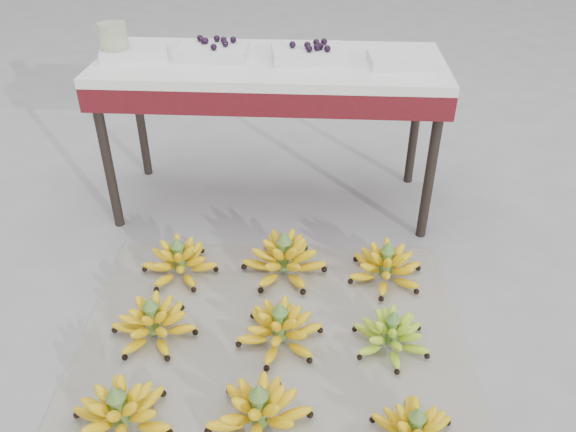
# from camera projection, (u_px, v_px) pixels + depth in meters

# --- Properties ---
(ground) EXTENTS (60.00, 60.00, 0.00)m
(ground) POSITION_uv_depth(u_px,v_px,m) (287.00, 351.00, 1.79)
(ground) COLOR slate
(ground) RESTS_ON ground
(newspaper_mat) EXTENTS (1.29, 1.10, 0.01)m
(newspaper_mat) POSITION_uv_depth(u_px,v_px,m) (273.00, 343.00, 1.81)
(newspaper_mat) COLOR silver
(newspaper_mat) RESTS_ON ground
(bunch_front_left) EXTENTS (0.37, 0.37, 0.17)m
(bunch_front_left) POSITION_uv_depth(u_px,v_px,m) (120.00, 415.00, 1.51)
(bunch_front_left) COLOR yellow
(bunch_front_left) RESTS_ON newspaper_mat
(bunch_front_center) EXTENTS (0.32, 0.32, 0.18)m
(bunch_front_center) POSITION_uv_depth(u_px,v_px,m) (259.00, 413.00, 1.51)
(bunch_front_center) COLOR yellow
(bunch_front_center) RESTS_ON newspaper_mat
(bunch_front_right) EXTENTS (0.28, 0.28, 0.15)m
(bunch_front_right) POSITION_uv_depth(u_px,v_px,m) (415.00, 432.00, 1.47)
(bunch_front_right) COLOR yellow
(bunch_front_right) RESTS_ON newspaper_mat
(bunch_mid_left) EXTENTS (0.27, 0.27, 0.17)m
(bunch_mid_left) POSITION_uv_depth(u_px,v_px,m) (153.00, 323.00, 1.81)
(bunch_mid_left) COLOR yellow
(bunch_mid_left) RESTS_ON newspaper_mat
(bunch_mid_center) EXTENTS (0.28, 0.28, 0.17)m
(bunch_mid_center) POSITION_uv_depth(u_px,v_px,m) (280.00, 329.00, 1.78)
(bunch_mid_center) COLOR yellow
(bunch_mid_center) RESTS_ON newspaper_mat
(bunch_mid_right) EXTENTS (0.32, 0.32, 0.15)m
(bunch_mid_right) POSITION_uv_depth(u_px,v_px,m) (391.00, 334.00, 1.77)
(bunch_mid_right) COLOR #78AF20
(bunch_mid_right) RESTS_ON newspaper_mat
(bunch_back_left) EXTENTS (0.36, 0.36, 0.17)m
(bunch_back_left) POSITION_uv_depth(u_px,v_px,m) (179.00, 261.00, 2.07)
(bunch_back_left) COLOR yellow
(bunch_back_left) RESTS_ON newspaper_mat
(bunch_back_center) EXTENTS (0.35, 0.35, 0.19)m
(bunch_back_center) POSITION_uv_depth(u_px,v_px,m) (284.00, 259.00, 2.07)
(bunch_back_center) COLOR yellow
(bunch_back_center) RESTS_ON newspaper_mat
(bunch_back_right) EXTENTS (0.34, 0.34, 0.17)m
(bunch_back_right) POSITION_uv_depth(u_px,v_px,m) (386.00, 266.00, 2.05)
(bunch_back_right) COLOR yellow
(bunch_back_right) RESTS_ON newspaper_mat
(vendor_table) EXTENTS (1.36, 0.54, 0.65)m
(vendor_table) POSITION_uv_depth(u_px,v_px,m) (270.00, 78.00, 2.23)
(vendor_table) COLOR black
(vendor_table) RESTS_ON ground
(tray_far_left) EXTENTS (0.29, 0.24, 0.04)m
(tray_far_left) POSITION_uv_depth(u_px,v_px,m) (134.00, 51.00, 2.21)
(tray_far_left) COLOR silver
(tray_far_left) RESTS_ON vendor_table
(tray_left) EXTENTS (0.27, 0.20, 0.07)m
(tray_left) POSITION_uv_depth(u_px,v_px,m) (213.00, 51.00, 2.20)
(tray_left) COLOR silver
(tray_left) RESTS_ON vendor_table
(tray_right) EXTENTS (0.30, 0.23, 0.07)m
(tray_right) POSITION_uv_depth(u_px,v_px,m) (308.00, 53.00, 2.18)
(tray_right) COLOR silver
(tray_right) RESTS_ON vendor_table
(tray_far_right) EXTENTS (0.25, 0.19, 0.04)m
(tray_far_right) POSITION_uv_depth(u_px,v_px,m) (401.00, 60.00, 2.12)
(tray_far_right) COLOR silver
(tray_far_right) RESTS_ON vendor_table
(glass_jar) EXTENTS (0.14, 0.14, 0.14)m
(glass_jar) POSITION_uv_depth(u_px,v_px,m) (114.00, 41.00, 2.16)
(glass_jar) COLOR beige
(glass_jar) RESTS_ON vendor_table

